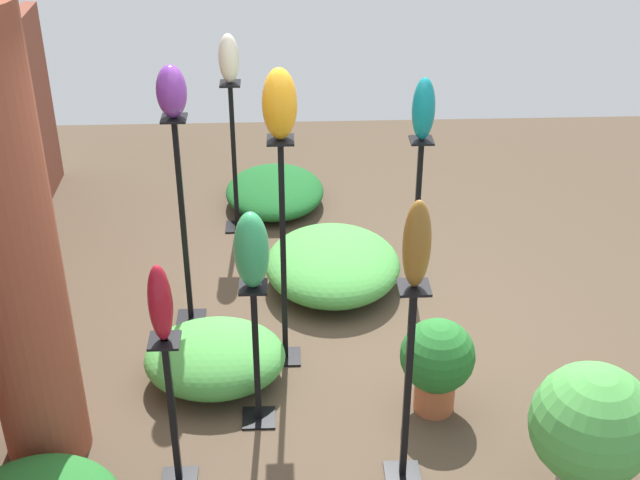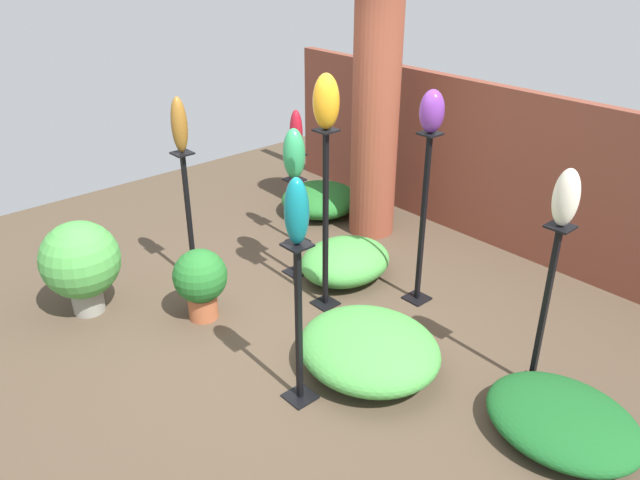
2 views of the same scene
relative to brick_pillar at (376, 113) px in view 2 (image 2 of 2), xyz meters
The scene contains 23 objects.
ground_plane 2.39m from the brick_pillar, 63.38° to the right, with size 8.00×8.00×0.00m, color #4C3D2D.
brick_wall_back 1.26m from the brick_pillar, 39.82° to the left, with size 5.60×0.12×1.64m, color brown.
brick_pillar is the anchor object (origin of this frame).
pedestal_bronze 2.19m from the brick_pillar, 99.02° to the right, with size 0.20×0.20×1.27m.
pedestal_teal 2.92m from the brick_pillar, 56.08° to the right, with size 0.20×0.20×1.22m.
pedestal_violet 1.58m from the brick_pillar, 29.47° to the right, with size 0.20×0.20×1.54m.
pedestal_amber 1.69m from the brick_pillar, 60.53° to the right, with size 0.20×0.20×1.59m.
pedestal_ruby 1.21m from the brick_pillar, 111.96° to the right, with size 0.20×0.20×0.98m.
pedestal_ivory 2.87m from the brick_pillar, 21.05° to the right, with size 0.20×0.20×1.28m.
pedestal_jade 1.51m from the brick_pillar, 81.56° to the right, with size 0.20×0.20×0.97m.
art_vase_bronze 2.07m from the brick_pillar, 99.02° to the right, with size 0.13×0.14×0.48m, color brown.
art_vase_teal 2.83m from the brick_pillar, 56.08° to the right, with size 0.15×0.16×0.44m, color #0F727A.
art_vase_violet 1.51m from the brick_pillar, 29.47° to the right, with size 0.20×0.19×0.34m, color #6B2D8C.
art_vase_amber 1.67m from the brick_pillar, 60.53° to the right, with size 0.21×0.20×0.43m, color orange.
art_vase_ruby 0.85m from the brick_pillar, 111.96° to the right, with size 0.13×0.12×0.44m, color maroon.
art_vase_ivory 2.78m from the brick_pillar, 21.05° to the right, with size 0.17×0.16×0.39m, color beige.
art_vase_jade 1.24m from the brick_pillar, 81.56° to the right, with size 0.20×0.19×0.46m, color #2D9356.
potted_plant_front_left 3.14m from the brick_pillar, 99.51° to the right, with size 0.66×0.66×0.83m.
potted_plant_front_right 2.50m from the brick_pillar, 83.98° to the right, with size 0.45×0.45×0.63m.
foliage_bed_east 2.67m from the brick_pillar, 46.32° to the right, with size 1.10×1.01×0.36m, color #479942.
foliage_bed_west 1.36m from the brick_pillar, behind, with size 0.88×0.90×0.33m, color #236B28.
foliage_bed_center 1.58m from the brick_pillar, 58.86° to the right, with size 0.76×0.90×0.36m, color #479942.
foliage_bed_rear 3.48m from the brick_pillar, 23.64° to the right, with size 1.02×0.86×0.26m, color #195923.
Camera 2 is at (3.36, -2.75, 2.99)m, focal length 35.00 mm.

